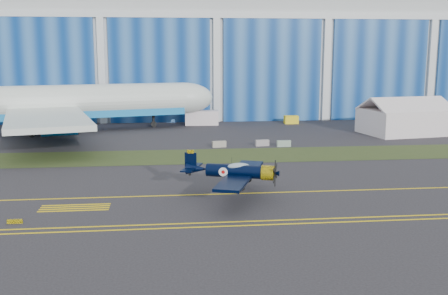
{
  "coord_description": "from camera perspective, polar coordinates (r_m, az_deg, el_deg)",
  "views": [
    {
      "loc": [
        -9.81,
        -53.4,
        13.3
      ],
      "look_at": [
        -3.72,
        2.25,
        3.23
      ],
      "focal_mm": 42.0,
      "sensor_mm": 36.0,
      "label": 1
    }
  ],
  "objects": [
    {
      "name": "edge_line_near",
      "position": [
        42.27,
        7.58,
        -8.23
      ],
      "size": [
        80.0,
        0.2,
        0.02
      ],
      "primitive_type": "cube",
      "color": "yellow",
      "rests_on": "ground"
    },
    {
      "name": "tug",
      "position": [
        101.62,
        7.32,
        3.03
      ],
      "size": [
        2.63,
        1.64,
        1.53
      ],
      "primitive_type": "cube",
      "rotation": [
        0.0,
        0.0,
        -0.0
      ],
      "color": "yellow",
      "rests_on": "ground"
    },
    {
      "name": "ground",
      "position": [
        55.9,
        4.05,
        -3.59
      ],
      "size": [
        260.0,
        260.0,
        0.0
      ],
      "primitive_type": "plane",
      "color": "#2F2C32",
      "rests_on": "ground"
    },
    {
      "name": "hold_short_ladder",
      "position": [
        47.92,
        -15.93,
        -6.31
      ],
      "size": [
        6.0,
        2.4,
        0.02
      ],
      "primitive_type": null,
      "color": "yellow",
      "rests_on": "ground"
    },
    {
      "name": "jetliner",
      "position": [
        93.53,
        -18.81,
        8.5
      ],
      "size": [
        77.41,
        70.32,
        22.83
      ],
      "rotation": [
        0.0,
        0.0,
        0.26
      ],
      "color": "silver",
      "rests_on": "ground"
    },
    {
      "name": "taxiway_centreline",
      "position": [
        51.14,
        5.05,
        -4.91
      ],
      "size": [
        200.0,
        0.2,
        0.02
      ],
      "primitive_type": "cube",
      "color": "yellow",
      "rests_on": "ground"
    },
    {
      "name": "tent",
      "position": [
        92.75,
        19.12,
        3.33
      ],
      "size": [
        14.87,
        11.92,
        6.25
      ],
      "rotation": [
        0.0,
        0.0,
        0.16
      ],
      "color": "white",
      "rests_on": "ground"
    },
    {
      "name": "shipping_container",
      "position": [
        99.03,
        -2.45,
        3.25
      ],
      "size": [
        6.31,
        2.73,
        2.7
      ],
      "primitive_type": "cube",
      "rotation": [
        0.0,
        0.0,
        -0.04
      ],
      "color": "silver",
      "rests_on": "ground"
    },
    {
      "name": "grass_median",
      "position": [
        69.4,
        2.0,
        -0.84
      ],
      "size": [
        260.0,
        10.0,
        0.02
      ],
      "primitive_type": "cube",
      "color": "#475128",
      "rests_on": "ground"
    },
    {
      "name": "guard_board_left",
      "position": [
        45.11,
        -21.82,
        -7.48
      ],
      "size": [
        1.2,
        0.15,
        0.35
      ],
      "primitive_type": "cube",
      "color": "yellow",
      "rests_on": "ground"
    },
    {
      "name": "barrier_b",
      "position": [
        76.52,
        4.18,
        0.5
      ],
      "size": [
        2.07,
        0.89,
        0.9
      ],
      "primitive_type": "cube",
      "rotation": [
        0.0,
        0.0,
        0.15
      ],
      "color": "#998F94",
      "rests_on": "ground"
    },
    {
      "name": "edge_line_far",
      "position": [
        43.19,
        7.27,
        -7.81
      ],
      "size": [
        80.0,
        0.2,
        0.02
      ],
      "primitive_type": "cube",
      "color": "yellow",
      "rests_on": "ground"
    },
    {
      "name": "barrier_c",
      "position": [
        76.26,
        6.53,
        0.43
      ],
      "size": [
        2.0,
        0.61,
        0.9
      ],
      "primitive_type": "cube",
      "rotation": [
        0.0,
        0.0,
        0.01
      ],
      "color": "#899F8F",
      "rests_on": "ground"
    },
    {
      "name": "hangar",
      "position": [
        125.58,
        -1.8,
        10.95
      ],
      "size": [
        220.0,
        45.7,
        30.0
      ],
      "color": "silver",
      "rests_on": "ground"
    },
    {
      "name": "warbird",
      "position": [
        48.24,
        1.17,
        -2.58
      ],
      "size": [
        13.43,
        14.68,
        3.57
      ],
      "rotation": [
        0.0,
        0.0,
        -0.34
      ],
      "color": "black",
      "rests_on": "ground"
    },
    {
      "name": "barrier_a",
      "position": [
        75.27,
        -0.53,
        0.37
      ],
      "size": [
        2.07,
        0.94,
        0.9
      ],
      "primitive_type": "cube",
      "rotation": [
        0.0,
        0.0,
        0.17
      ],
      "color": "#9F9689",
      "rests_on": "ground"
    }
  ]
}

